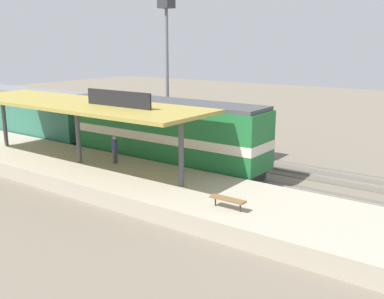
{
  "coord_description": "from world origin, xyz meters",
  "views": [
    {
      "loc": [
        -22.07,
        -21.33,
        8.13
      ],
      "look_at": [
        -1.38,
        -6.35,
        2.0
      ],
      "focal_mm": 41.33,
      "sensor_mm": 36.0,
      "label": 1
    }
  ],
  "objects_px": {
    "person_waiting": "(115,148)",
    "passenger_carriage_single": "(9,111)",
    "platform_bench": "(228,199)",
    "light_mast": "(167,40)",
    "locomotive": "(165,133)",
    "freight_car": "(184,126)"
  },
  "relations": [
    {
      "from": "passenger_carriage_single",
      "to": "locomotive",
      "type": "bearing_deg",
      "value": -90.0
    },
    {
      "from": "light_mast",
      "to": "locomotive",
      "type": "bearing_deg",
      "value": -142.02
    },
    {
      "from": "light_mast",
      "to": "person_waiting",
      "type": "bearing_deg",
      "value": -156.59
    },
    {
      "from": "platform_bench",
      "to": "freight_car",
      "type": "xyz_separation_m",
      "value": [
        10.6,
        10.44,
        0.63
      ]
    },
    {
      "from": "person_waiting",
      "to": "freight_car",
      "type": "bearing_deg",
      "value": 4.88
    },
    {
      "from": "person_waiting",
      "to": "passenger_carriage_single",
      "type": "bearing_deg",
      "value": 78.52
    },
    {
      "from": "freight_car",
      "to": "light_mast",
      "type": "distance_m",
      "value": 8.3
    },
    {
      "from": "locomotive",
      "to": "freight_car",
      "type": "xyz_separation_m",
      "value": [
        4.6,
        1.92,
        -0.44
      ]
    },
    {
      "from": "freight_car",
      "to": "light_mast",
      "type": "xyz_separation_m",
      "value": [
        3.2,
        4.17,
        6.43
      ]
    },
    {
      "from": "locomotive",
      "to": "freight_car",
      "type": "bearing_deg",
      "value": 22.66
    },
    {
      "from": "passenger_carriage_single",
      "to": "light_mast",
      "type": "xyz_separation_m",
      "value": [
        7.8,
        -11.91,
        6.08
      ]
    },
    {
      "from": "passenger_carriage_single",
      "to": "freight_car",
      "type": "distance_m",
      "value": 16.73
    },
    {
      "from": "platform_bench",
      "to": "person_waiting",
      "type": "height_order",
      "value": "person_waiting"
    },
    {
      "from": "light_mast",
      "to": "person_waiting",
      "type": "relative_size",
      "value": 6.84
    },
    {
      "from": "freight_car",
      "to": "locomotive",
      "type": "bearing_deg",
      "value": -157.34
    },
    {
      "from": "platform_bench",
      "to": "freight_car",
      "type": "distance_m",
      "value": 14.89
    },
    {
      "from": "platform_bench",
      "to": "person_waiting",
      "type": "distance_m",
      "value": 10.11
    },
    {
      "from": "platform_bench",
      "to": "light_mast",
      "type": "distance_m",
      "value": 21.3
    },
    {
      "from": "light_mast",
      "to": "passenger_carriage_single",
      "type": "bearing_deg",
      "value": 123.22
    },
    {
      "from": "locomotive",
      "to": "light_mast",
      "type": "height_order",
      "value": "light_mast"
    },
    {
      "from": "locomotive",
      "to": "person_waiting",
      "type": "height_order",
      "value": "locomotive"
    },
    {
      "from": "freight_car",
      "to": "platform_bench",
      "type": "bearing_deg",
      "value": -135.44
    }
  ]
}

